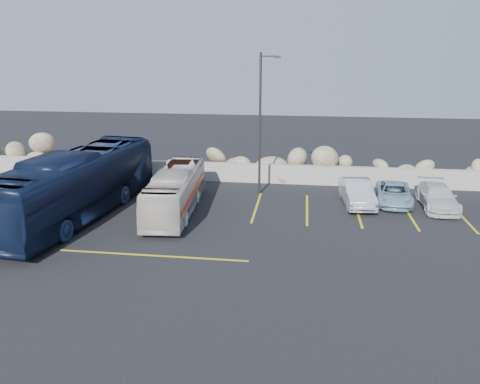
# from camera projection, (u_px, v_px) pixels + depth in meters

# --- Properties ---
(ground) EXTENTS (90.00, 90.00, 0.00)m
(ground) POSITION_uv_depth(u_px,v_px,m) (175.00, 259.00, 18.86)
(ground) COLOR black
(ground) RESTS_ON ground
(seawall) EXTENTS (60.00, 0.40, 1.20)m
(seawall) POSITION_uv_depth(u_px,v_px,m) (224.00, 172.00, 30.07)
(seawall) COLOR gray
(seawall) RESTS_ON ground
(riprap_pile) EXTENTS (54.00, 2.80, 2.60)m
(riprap_pile) POSITION_uv_depth(u_px,v_px,m) (227.00, 157.00, 31.00)
(riprap_pile) COLOR #8B755B
(riprap_pile) RESTS_ON ground
(parking_lines) EXTENTS (18.16, 9.36, 0.01)m
(parking_lines) POSITION_uv_depth(u_px,v_px,m) (294.00, 218.00, 23.53)
(parking_lines) COLOR gold
(parking_lines) RESTS_ON ground
(lamppost) EXTENTS (1.14, 0.18, 8.00)m
(lamppost) POSITION_uv_depth(u_px,v_px,m) (261.00, 121.00, 26.30)
(lamppost) COLOR #2C2A27
(lamppost) RESTS_ON ground
(vintage_bus) EXTENTS (2.45, 8.18, 2.25)m
(vintage_bus) POSITION_uv_depth(u_px,v_px,m) (176.00, 191.00, 24.17)
(vintage_bus) COLOR beige
(vintage_bus) RESTS_ON ground
(tour_coach) EXTENTS (4.04, 12.21, 3.34)m
(tour_coach) POSITION_uv_depth(u_px,v_px,m) (77.00, 185.00, 23.30)
(tour_coach) COLOR #0F1933
(tour_coach) RESTS_ON ground
(car_b) EXTENTS (1.79, 4.23, 1.36)m
(car_b) POSITION_uv_depth(u_px,v_px,m) (357.00, 193.00, 25.40)
(car_b) COLOR #B2B2B7
(car_b) RESTS_ON ground
(car_c) EXTENTS (1.82, 4.23, 1.21)m
(car_c) POSITION_uv_depth(u_px,v_px,m) (438.00, 197.00, 24.87)
(car_c) COLOR silver
(car_c) RESTS_ON ground
(car_d) EXTENTS (2.22, 4.13, 1.10)m
(car_d) POSITION_uv_depth(u_px,v_px,m) (394.00, 194.00, 25.64)
(car_d) COLOR #86A8BE
(car_d) RESTS_ON ground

